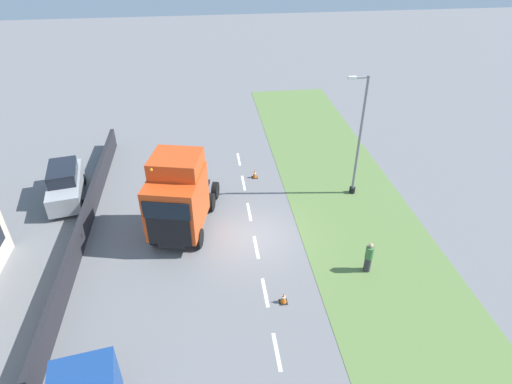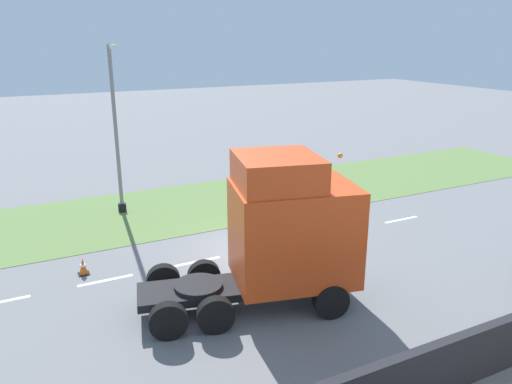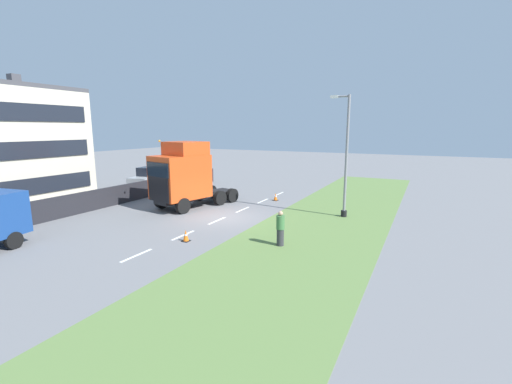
{
  "view_description": "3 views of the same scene",
  "coord_description": "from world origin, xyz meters",
  "views": [
    {
      "loc": [
        2.21,
        17.85,
        14.67
      ],
      "look_at": [
        -0.33,
        -1.76,
        1.7
      ],
      "focal_mm": 30.0,
      "sensor_mm": 36.0,
      "label": 1
    },
    {
      "loc": [
        15.57,
        -7.75,
        7.74
      ],
      "look_at": [
        0.55,
        -0.18,
        2.48
      ],
      "focal_mm": 35.0,
      "sensor_mm": 36.0,
      "label": 2
    },
    {
      "loc": [
        -11.06,
        17.62,
        5.48
      ],
      "look_at": [
        -0.71,
        -2.92,
        1.18
      ],
      "focal_mm": 24.0,
      "sensor_mm": 36.0,
      "label": 3
    }
  ],
  "objects": [
    {
      "name": "ground_plane",
      "position": [
        0.0,
        0.0,
        0.0
      ],
      "size": [
        120.0,
        120.0,
        0.0
      ],
      "primitive_type": "plane",
      "color": "slate",
      "rests_on": "ground"
    },
    {
      "name": "lamp_post",
      "position": [
        -6.54,
        -3.49,
        3.4
      ],
      "size": [
        1.3,
        0.36,
        7.45
      ],
      "color": "black",
      "rests_on": "ground"
    },
    {
      "name": "lane_markings",
      "position": [
        0.0,
        -0.7,
        0.0
      ],
      "size": [
        0.16,
        17.8,
        0.0
      ],
      "color": "white",
      "rests_on": "ground"
    },
    {
      "name": "traffic_cone_lead",
      "position": [
        -0.72,
        4.79,
        0.28
      ],
      "size": [
        0.36,
        0.36,
        0.58
      ],
      "color": "black",
      "rests_on": "ground"
    },
    {
      "name": "lorry_cab",
      "position": [
        3.84,
        -0.9,
        2.3
      ],
      "size": [
        3.97,
        6.66,
        4.73
      ],
      "rotation": [
        0.0,
        0.0,
        -0.24
      ],
      "color": "black",
      "rests_on": "ground"
    },
    {
      "name": "boundary_wall",
      "position": [
        9.0,
        0.0,
        0.68
      ],
      "size": [
        0.25,
        24.0,
        1.36
      ],
      "color": "#232328",
      "rests_on": "ground"
    },
    {
      "name": "traffic_cone_trailing",
      "position": [
        -0.81,
        -6.07,
        0.28
      ],
      "size": [
        0.36,
        0.36,
        0.58
      ],
      "color": "black",
      "rests_on": "ground"
    },
    {
      "name": "grass_verge",
      "position": [
        -6.0,
        0.0,
        0.01
      ],
      "size": [
        7.0,
        44.0,
        0.01
      ],
      "color": "#607F42",
      "rests_on": "ground"
    },
    {
      "name": "pedestrian",
      "position": [
        -5.12,
        3.3,
        0.83
      ],
      "size": [
        0.39,
        0.39,
        1.69
      ],
      "color": "#333338",
      "rests_on": "ground"
    }
  ]
}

